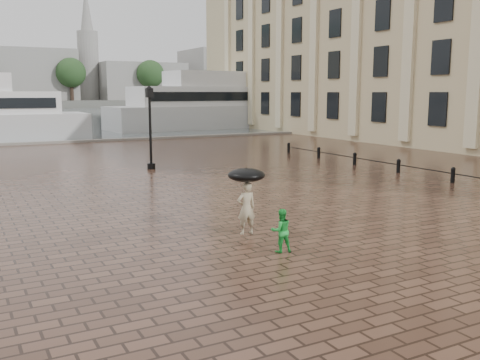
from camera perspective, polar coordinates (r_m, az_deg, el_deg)
name	(u,v)px	position (r m, az deg, el deg)	size (l,w,h in m)	color
ground	(207,234)	(16.05, -3.50, -5.76)	(300.00, 300.00, 0.00)	#3A241A
quay_edge	(45,144)	(46.74, -20.08, 3.64)	(80.00, 0.60, 0.30)	slate
distant_skyline	(148,75)	(173.02, -9.83, 10.94)	(102.50, 22.00, 33.00)	gray
bollard_row	(398,165)	(29.25, 16.54, 1.53)	(0.22, 21.22, 0.73)	black
adult_pedestrian	(246,208)	(15.82, 0.68, -3.03)	(0.57, 0.38, 1.58)	tan
child_pedestrian	(281,230)	(14.16, 4.40, -5.39)	(0.56, 0.44, 1.16)	green
ferry_far	(222,105)	(64.54, -1.91, 8.02)	(27.85, 8.52, 9.00)	#BABABA
umbrella	(246,175)	(15.64, 0.68, 0.53)	(1.10, 1.10, 1.11)	black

